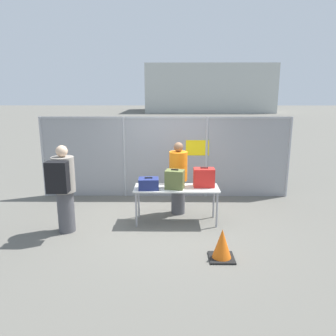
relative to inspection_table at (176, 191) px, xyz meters
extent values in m
plane|color=#605E56|center=(-0.26, 0.05, -0.70)|extent=(120.00, 120.00, 0.00)
cylinder|color=#9EA0A5|center=(-3.47, 1.80, 0.35)|extent=(0.07, 0.07, 2.11)
cylinder|color=#9EA0A5|center=(-1.33, 1.80, 0.35)|extent=(0.07, 0.07, 2.11)
cylinder|color=#9EA0A5|center=(0.81, 1.80, 0.35)|extent=(0.07, 0.07, 2.11)
cylinder|color=#9EA0A5|center=(2.95, 1.80, 0.35)|extent=(0.07, 0.07, 2.11)
cube|color=gray|center=(-0.26, 1.80, 0.35)|extent=(6.43, 0.01, 2.11)
cube|color=#9EA0A5|center=(-0.26, 1.80, 1.38)|extent=(6.43, 0.04, 0.04)
cube|color=yellow|center=(0.57, 1.79, 0.61)|extent=(0.60, 0.01, 0.40)
cube|color=silver|center=(0.00, 0.00, 0.05)|extent=(1.77, 0.65, 0.02)
cylinder|color=#99999E|center=(-0.83, -0.27, -0.33)|extent=(0.04, 0.04, 0.74)
cylinder|color=#99999E|center=(0.83, -0.27, -0.33)|extent=(0.04, 0.04, 0.74)
cylinder|color=#99999E|center=(-0.83, 0.27, -0.33)|extent=(0.04, 0.04, 0.74)
cylinder|color=#99999E|center=(0.83, 0.27, -0.33)|extent=(0.04, 0.04, 0.74)
cube|color=navy|center=(-0.58, -0.09, 0.18)|extent=(0.43, 0.35, 0.22)
cube|color=black|center=(-0.58, -0.09, 0.30)|extent=(0.16, 0.03, 0.02)
cube|color=#566033|center=(-0.04, -0.06, 0.26)|extent=(0.42, 0.35, 0.39)
cube|color=black|center=(-0.04, -0.06, 0.47)|extent=(0.15, 0.05, 0.02)
cube|color=red|center=(0.58, 0.09, 0.26)|extent=(0.43, 0.29, 0.39)
cube|color=black|center=(0.58, 0.09, 0.47)|extent=(0.16, 0.03, 0.02)
cylinder|color=#4C4C51|center=(-2.20, -0.48, -0.29)|extent=(0.33, 0.33, 0.83)
cylinder|color=gray|center=(-2.20, -0.48, 0.47)|extent=(0.43, 0.43, 0.69)
sphere|color=beige|center=(-2.20, -0.48, 0.93)|extent=(0.22, 0.22, 0.22)
cube|color=black|center=(-2.20, -0.82, 0.51)|extent=(0.39, 0.24, 0.58)
cylinder|color=#4C4C51|center=(0.05, 0.54, -0.31)|extent=(0.31, 0.31, 0.78)
cylinder|color=orange|center=(0.05, 0.54, 0.41)|extent=(0.41, 0.41, 0.65)
sphere|color=brown|center=(0.05, 0.54, 0.84)|extent=(0.21, 0.21, 0.21)
cube|color=#4C6B47|center=(0.67, 3.25, -0.28)|extent=(2.74, 1.58, 0.51)
sphere|color=black|center=(0.19, 2.40, -0.40)|extent=(0.61, 0.61, 0.61)
sphere|color=black|center=(0.19, 4.10, -0.40)|extent=(0.61, 0.61, 0.61)
cylinder|color=#59595B|center=(-1.18, 3.25, -0.49)|extent=(0.96, 0.06, 0.06)
cube|color=#B2B7B2|center=(4.95, 41.05, 2.39)|extent=(16.68, 11.48, 6.18)
cube|color=black|center=(0.73, -1.58, -0.69)|extent=(0.42, 0.42, 0.03)
cone|color=orange|center=(0.73, -1.58, -0.44)|extent=(0.34, 0.34, 0.53)
camera|label=1|loc=(-0.12, -6.59, 2.03)|focal=35.00mm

